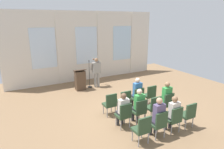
% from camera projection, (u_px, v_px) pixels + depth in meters
% --- Properties ---
extents(ground_plane, '(13.60, 13.60, 0.00)m').
position_uv_depth(ground_plane, '(134.00, 112.00, 8.01)').
color(ground_plane, '#846647').
extents(rear_partition, '(9.47, 0.14, 4.18)m').
position_uv_depth(rear_partition, '(87.00, 46.00, 11.87)').
color(rear_partition, silver).
rests_on(rear_partition, ground).
extents(speaker, '(0.52, 0.69, 1.67)m').
position_uv_depth(speaker, '(96.00, 70.00, 10.77)').
color(speaker, gray).
rests_on(speaker, ground).
extents(mic_stand, '(0.28, 0.28, 1.55)m').
position_uv_depth(mic_stand, '(90.00, 81.00, 10.87)').
color(mic_stand, black).
rests_on(mic_stand, ground).
extents(lectern, '(0.60, 0.48, 1.16)m').
position_uv_depth(lectern, '(80.00, 80.00, 10.43)').
color(lectern, '#4C3828').
rests_on(lectern, ground).
extents(chair_r0_c0, '(0.46, 0.44, 0.94)m').
position_uv_depth(chair_r0_c0, '(110.00, 103.00, 7.60)').
color(chair_r0_c0, '#99999E').
rests_on(chair_r0_c0, ground).
extents(chair_r0_c1, '(0.46, 0.44, 0.94)m').
position_uv_depth(chair_r0_c1, '(124.00, 100.00, 7.90)').
color(chair_r0_c1, '#99999E').
rests_on(chair_r0_c1, ground).
extents(chair_r0_c2, '(0.46, 0.44, 0.94)m').
position_uv_depth(chair_r0_c2, '(138.00, 97.00, 8.20)').
color(chair_r0_c2, '#99999E').
rests_on(chair_r0_c2, ground).
extents(audience_r0_c2, '(0.36, 0.39, 1.36)m').
position_uv_depth(audience_r0_c2, '(137.00, 91.00, 8.21)').
color(audience_r0_c2, '#2D2D33').
rests_on(audience_r0_c2, ground).
extents(chair_r0_c3, '(0.46, 0.44, 0.94)m').
position_uv_depth(chair_r0_c3, '(150.00, 94.00, 8.50)').
color(chair_r0_c3, '#99999E').
rests_on(chair_r0_c3, ground).
extents(chair_r1_c0, '(0.46, 0.44, 0.94)m').
position_uv_depth(chair_r1_c0, '(124.00, 114.00, 6.72)').
color(chair_r1_c0, '#99999E').
rests_on(chair_r1_c0, ground).
extents(audience_r1_c0, '(0.36, 0.39, 1.29)m').
position_uv_depth(audience_r1_c0, '(123.00, 108.00, 6.74)').
color(audience_r1_c0, '#2D2D33').
rests_on(audience_r1_c0, ground).
extents(chair_r1_c1, '(0.46, 0.44, 0.94)m').
position_uv_depth(chair_r1_c1, '(140.00, 110.00, 7.02)').
color(chair_r1_c1, '#99999E').
rests_on(chair_r1_c1, ground).
extents(audience_r1_c1, '(0.36, 0.39, 1.32)m').
position_uv_depth(audience_r1_c1, '(138.00, 104.00, 7.04)').
color(audience_r1_c1, '#2D2D33').
rests_on(audience_r1_c1, ground).
extents(chair_r1_c2, '(0.46, 0.44, 0.94)m').
position_uv_depth(chair_r1_c2, '(154.00, 106.00, 7.32)').
color(chair_r1_c2, '#99999E').
rests_on(chair_r1_c2, ground).
extents(chair_r1_c3, '(0.46, 0.44, 0.94)m').
position_uv_depth(chair_r1_c3, '(167.00, 103.00, 7.62)').
color(chair_r1_c3, '#99999E').
rests_on(chair_r1_c3, ground).
extents(audience_r1_c3, '(0.36, 0.39, 1.38)m').
position_uv_depth(audience_r1_c3, '(166.00, 97.00, 7.62)').
color(audience_r1_c3, '#2D2D33').
rests_on(audience_r1_c3, ground).
extents(chair_r2_c0, '(0.46, 0.44, 0.94)m').
position_uv_depth(chair_r2_c0, '(142.00, 128.00, 5.84)').
color(chair_r2_c0, '#99999E').
rests_on(chair_r2_c0, ground).
extents(chair_r2_c1, '(0.46, 0.44, 0.94)m').
position_uv_depth(chair_r2_c1, '(159.00, 123.00, 6.14)').
color(chair_r2_c1, '#99999E').
rests_on(chair_r2_c1, ground).
extents(audience_r2_c1, '(0.36, 0.39, 1.38)m').
position_uv_depth(audience_r2_c1, '(158.00, 115.00, 6.15)').
color(audience_r2_c1, '#2D2D33').
rests_on(audience_r2_c1, ground).
extents(chair_r2_c2, '(0.46, 0.44, 0.94)m').
position_uv_depth(chair_r2_c2, '(174.00, 118.00, 6.44)').
color(chair_r2_c2, '#99999E').
rests_on(chair_r2_c2, ground).
extents(audience_r2_c2, '(0.36, 0.39, 1.30)m').
position_uv_depth(audience_r2_c2, '(173.00, 112.00, 6.46)').
color(audience_r2_c2, '#2D2D33').
rests_on(audience_r2_c2, ground).
extents(chair_r2_c3, '(0.46, 0.44, 0.94)m').
position_uv_depth(chair_r2_c3, '(188.00, 114.00, 6.74)').
color(chair_r2_c3, '#99999E').
rests_on(chair_r2_c3, ground).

